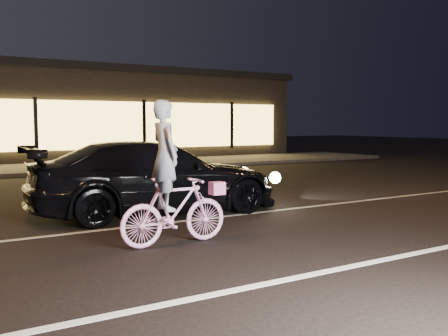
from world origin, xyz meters
TOP-DOWN VIEW (x-y plane):
  - ground at (0.00, 0.00)m, footprint 90.00×90.00m
  - lane_stripe_near at (0.00, -1.50)m, footprint 60.00×0.12m
  - lane_stripe_far at (0.00, 2.00)m, footprint 60.00×0.10m
  - sidewalk at (0.00, 13.00)m, footprint 30.00×4.00m
  - storefront at (0.00, 18.97)m, footprint 25.40×8.42m
  - cyclist at (-0.85, 0.56)m, footprint 1.60×0.55m
  - sedan at (-0.07, 2.93)m, footprint 4.80×2.20m

SIDE VIEW (x-z plane):
  - ground at x=0.00m, z-range 0.00..0.00m
  - lane_stripe_near at x=0.00m, z-range 0.00..0.01m
  - lane_stripe_far at x=0.00m, z-range 0.00..0.01m
  - sidewalk at x=0.00m, z-range 0.00..0.12m
  - sedan at x=-0.07m, z-range 0.00..1.36m
  - cyclist at x=-0.85m, z-range -0.29..1.72m
  - storefront at x=0.00m, z-range 0.05..4.25m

